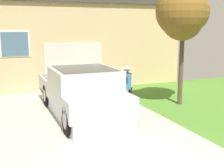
{
  "coord_description": "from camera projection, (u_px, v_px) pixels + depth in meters",
  "views": [
    {
      "loc": [
        -2.41,
        -4.36,
        2.91
      ],
      "look_at": [
        1.23,
        4.75,
        0.99
      ],
      "focal_mm": 47.2,
      "sensor_mm": 36.0,
      "label": 1
    }
  ],
  "objects": [
    {
      "name": "pickup_truck",
      "position": [
        83.0,
        94.0,
        9.62
      ],
      "size": [
        2.14,
        5.1,
        1.62
      ],
      "rotation": [
        0.0,
        0.0,
        3.15
      ],
      "color": "silver",
      "rests_on": "ground"
    },
    {
      "name": "person_with_hat",
      "position": [
        127.0,
        86.0,
        9.9
      ],
      "size": [
        0.46,
        0.45,
        1.65
      ],
      "rotation": [
        0.0,
        0.0,
        3.4
      ],
      "color": "black",
      "rests_on": "ground"
    },
    {
      "name": "handbag",
      "position": [
        132.0,
        110.0,
        9.87
      ],
      "size": [
        0.39,
        0.16,
        0.47
      ],
      "color": "#232328",
      "rests_on": "ground"
    },
    {
      "name": "house_with_garage",
      "position": [
        64.0,
        32.0,
        16.61
      ],
      "size": [
        10.99,
        7.23,
        5.16
      ],
      "color": "#D6B683",
      "rests_on": "ground"
    },
    {
      "name": "front_yard_tree",
      "position": [
        184.0,
        14.0,
        10.49
      ],
      "size": [
        2.26,
        2.04,
        4.31
      ],
      "color": "brown",
      "rests_on": "ground"
    }
  ]
}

